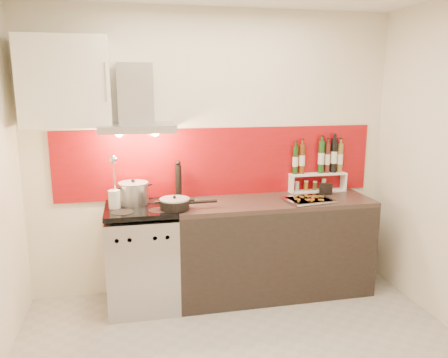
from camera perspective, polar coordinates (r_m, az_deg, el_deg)
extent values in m
cube|color=silver|center=(4.09, -1.32, 3.35)|extent=(3.40, 0.02, 2.60)
cube|color=#910C07|center=(4.10, -0.60, 2.25)|extent=(3.00, 0.02, 0.64)
cube|color=#B7B7BA|center=(3.97, -10.58, -10.37)|extent=(0.60, 0.60, 0.84)
cube|color=black|center=(3.74, -10.38, -13.31)|extent=(0.50, 0.02, 0.40)
cube|color=#B7B7BA|center=(3.59, -10.62, -7.68)|extent=(0.56, 0.02, 0.12)
cube|color=#FF190C|center=(3.58, -10.62, -7.71)|extent=(0.10, 0.01, 0.04)
cube|color=black|center=(3.81, -10.85, -3.82)|extent=(0.60, 0.60, 0.04)
cube|color=black|center=(4.15, 6.40, -9.02)|extent=(1.80, 0.60, 0.86)
cube|color=#342520|center=(4.02, 6.55, -3.01)|extent=(1.80, 0.60, 0.04)
cube|color=#B7B7BA|center=(3.74, -11.29, 6.62)|extent=(0.62, 0.50, 0.06)
cube|color=#B7B7BA|center=(3.87, -11.50, 10.95)|extent=(0.30, 0.18, 0.50)
sphere|color=#FFD18C|center=(3.74, -13.57, 5.91)|extent=(0.07, 0.07, 0.07)
sphere|color=#FFD18C|center=(3.74, -8.96, 6.11)|extent=(0.07, 0.07, 0.07)
cube|color=white|center=(3.83, -19.98, 11.82)|extent=(0.70, 0.35, 0.72)
cylinder|color=#B7B7BA|center=(3.89, -11.72, -1.88)|extent=(0.26, 0.26, 0.18)
cylinder|color=#99999E|center=(3.87, -11.78, -0.52)|extent=(0.26, 0.26, 0.01)
sphere|color=black|center=(3.86, -11.80, -0.17)|extent=(0.03, 0.03, 0.03)
cylinder|color=black|center=(3.68, -6.46, -3.31)|extent=(0.25, 0.25, 0.08)
cylinder|color=#99999E|center=(3.67, -6.48, -2.64)|extent=(0.25, 0.25, 0.01)
sphere|color=black|center=(3.66, -6.49, -2.35)|extent=(0.03, 0.03, 0.03)
cylinder|color=black|center=(3.71, -2.75, -2.98)|extent=(0.24, 0.03, 0.03)
cylinder|color=silver|center=(3.79, -14.13, -2.65)|extent=(0.10, 0.10, 0.16)
cylinder|color=silver|center=(3.74, -14.14, 0.51)|extent=(0.01, 0.08, 0.30)
sphere|color=silver|center=(3.65, -14.29, 2.48)|extent=(0.07, 0.07, 0.07)
cylinder|color=black|center=(3.97, -5.97, -0.46)|extent=(0.06, 0.06, 0.32)
sphere|color=black|center=(3.94, -6.03, 2.11)|extent=(0.05, 0.05, 0.05)
cube|color=white|center=(4.41, 11.99, -1.46)|extent=(0.57, 0.16, 0.01)
cube|color=white|center=(4.29, 8.68, -0.61)|extent=(0.01, 0.16, 0.16)
cube|color=white|center=(4.51, 15.23, -0.27)|extent=(0.02, 0.16, 0.16)
cube|color=white|center=(4.37, 12.09, 0.69)|extent=(0.57, 0.16, 0.02)
cylinder|color=#173311|center=(4.26, 9.31, 2.44)|extent=(0.05, 0.05, 0.27)
cylinder|color=#5C2A0F|center=(4.28, 10.14, 2.61)|extent=(0.06, 0.06, 0.29)
cylinder|color=#173C16|center=(4.36, 12.58, 2.84)|extent=(0.06, 0.06, 0.32)
cylinder|color=#501C15|center=(4.39, 13.36, 2.70)|extent=(0.05, 0.05, 0.29)
cylinder|color=black|center=(4.41, 14.16, 2.98)|extent=(0.06, 0.06, 0.33)
cylinder|color=olive|center=(4.45, 14.92, 2.71)|extent=(0.05, 0.05, 0.29)
cylinder|color=#BBB498|center=(4.32, 9.51, -1.00)|extent=(0.04, 0.04, 0.08)
cylinder|color=#956B18|center=(4.35, 10.65, -0.91)|extent=(0.04, 0.04, 0.08)
cylinder|color=#484724|center=(4.39, 11.77, -0.91)|extent=(0.04, 0.04, 0.07)
cylinder|color=silver|center=(4.43, 12.88, -0.72)|extent=(0.04, 0.04, 0.09)
cube|color=black|center=(4.27, 13.13, -1.22)|extent=(0.13, 0.08, 0.10)
cube|color=silver|center=(4.01, 10.98, -2.75)|extent=(0.42, 0.34, 0.01)
cube|color=silver|center=(4.00, 10.99, -2.61)|extent=(0.45, 0.37, 0.01)
cube|color=red|center=(4.00, 10.99, -2.61)|extent=(0.38, 0.30, 0.01)
cube|color=brown|center=(4.07, 10.94, -2.22)|extent=(0.03, 0.05, 0.01)
cube|color=brown|center=(3.93, 11.52, -2.76)|extent=(0.05, 0.05, 0.01)
cube|color=brown|center=(4.02, 9.32, -2.34)|extent=(0.05, 0.04, 0.01)
cube|color=brown|center=(3.95, 9.56, -2.63)|extent=(0.05, 0.05, 0.01)
cube|color=brown|center=(4.00, 11.49, -2.50)|extent=(0.03, 0.05, 0.01)
cube|color=brown|center=(4.08, 11.13, -2.21)|extent=(0.05, 0.05, 0.01)
cube|color=brown|center=(3.97, 12.56, -2.67)|extent=(0.05, 0.04, 0.01)
cube|color=brown|center=(4.09, 12.57, -2.24)|extent=(0.05, 0.05, 0.01)
cube|color=brown|center=(4.04, 10.12, -2.31)|extent=(0.04, 0.05, 0.01)
cube|color=brown|center=(3.89, 9.76, -2.83)|extent=(0.04, 0.05, 0.01)
cube|color=brown|center=(4.09, 11.80, -2.20)|extent=(0.05, 0.04, 0.01)
cube|color=brown|center=(3.94, 10.83, -2.68)|extent=(0.03, 0.05, 0.01)
cube|color=brown|center=(3.95, 11.00, -2.65)|extent=(0.05, 0.04, 0.01)
cube|color=brown|center=(4.07, 10.82, -2.22)|extent=(0.03, 0.05, 0.01)
cube|color=brown|center=(4.05, 11.93, -2.35)|extent=(0.05, 0.03, 0.01)
cube|color=brown|center=(4.05, 11.88, -2.33)|extent=(0.05, 0.04, 0.01)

